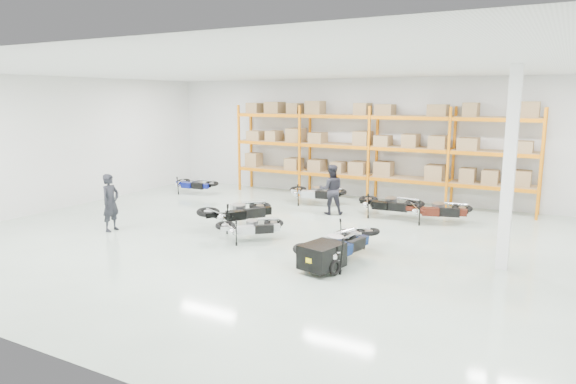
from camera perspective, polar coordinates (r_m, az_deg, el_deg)
The scene contains 14 objects.
room at distance 13.21m, azimuth 0.07°, elevation 3.74°, with size 18.00×18.00×18.00m.
pallet_rack at distance 19.10m, azimuth 9.43°, elevation 5.70°, with size 11.28×0.98×3.62m.
structural_column at distance 12.17m, azimuth 23.35°, elevation 2.30°, with size 0.25×0.25×4.50m, color white.
moto_blue_centre at distance 11.87m, azimuth 5.43°, elevation -5.31°, with size 0.84×1.90×1.16m, color #071949, non-canonical shape.
moto_silver_left at distance 13.80m, azimuth -4.16°, elevation -3.45°, with size 0.71×1.59×0.97m, color #AAACB0, non-canonical shape.
moto_black_far_left at distance 15.18m, azimuth -5.58°, elevation -1.69°, with size 0.89×2.01×1.23m, color black, non-canonical shape.
moto_touring_right at distance 12.72m, azimuth 6.85°, elevation -4.58°, with size 0.74×1.68×1.02m, color black, non-canonical shape.
trailer at distance 11.35m, azimuth 3.79°, elevation -7.12°, with size 0.90×1.57×0.64m.
moto_back_a at distance 20.81m, azimuth -10.39°, elevation 1.19°, with size 0.74×1.66×1.01m, color navy, non-canonical shape.
moto_back_b at distance 18.41m, azimuth 3.13°, elevation 0.32°, with size 0.81×1.83×1.12m, color silver, non-canonical shape.
moto_back_c at distance 16.74m, azimuth 11.16°, elevation -0.86°, with size 0.83×1.86×1.14m, color black, non-canonical shape.
moto_back_d at distance 16.30m, azimuth 16.22°, elevation -1.44°, with size 0.80×1.81×1.11m, color #44160D, non-canonical shape.
person_left at distance 15.56m, azimuth -19.10°, elevation -1.12°, with size 0.60×0.40×1.66m, color black.
person_back at distance 16.89m, azimuth 4.83°, elevation 0.28°, with size 0.80×0.62×1.64m, color #22222A.
Camera 1 is at (6.28, -11.52, 3.80)m, focal length 32.00 mm.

